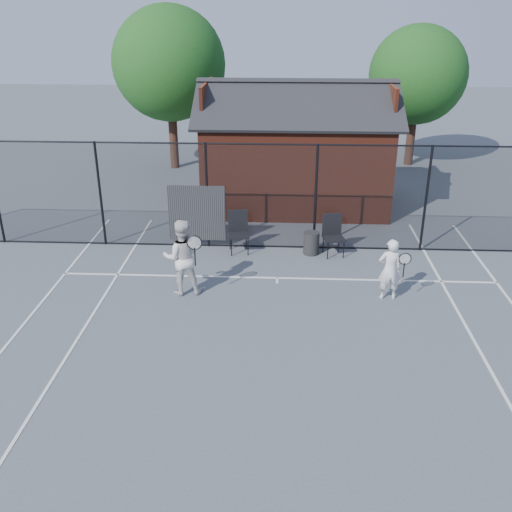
{
  "coord_description": "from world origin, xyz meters",
  "views": [
    {
      "loc": [
        0.09,
        -10.01,
        6.39
      ],
      "look_at": [
        -0.49,
        1.88,
        1.1
      ],
      "focal_mm": 40.0,
      "sensor_mm": 36.0,
      "label": 1
    }
  ],
  "objects_px": {
    "player_front": "(390,269)",
    "chair_right": "(334,236)",
    "player_back": "(182,257)",
    "waste_bin": "(311,243)",
    "clubhouse": "(295,158)",
    "chair_left": "(239,233)"
  },
  "relations": [
    {
      "from": "chair_right",
      "to": "clubhouse",
      "type": "bearing_deg",
      "value": 89.73
    },
    {
      "from": "clubhouse",
      "to": "player_back",
      "type": "distance_m",
      "value": 7.44
    },
    {
      "from": "waste_bin",
      "to": "player_front",
      "type": "bearing_deg",
      "value": -56.39
    },
    {
      "from": "chair_right",
      "to": "player_front",
      "type": "bearing_deg",
      "value": -79.12
    },
    {
      "from": "player_back",
      "to": "player_front",
      "type": "bearing_deg",
      "value": -0.82
    },
    {
      "from": "player_back",
      "to": "chair_right",
      "type": "distance_m",
      "value": 4.47
    },
    {
      "from": "player_front",
      "to": "chair_right",
      "type": "relative_size",
      "value": 1.34
    },
    {
      "from": "player_front",
      "to": "chair_right",
      "type": "xyz_separation_m",
      "value": [
        -1.09,
        2.46,
        -0.19
      ]
    },
    {
      "from": "player_back",
      "to": "chair_right",
      "type": "relative_size",
      "value": 1.65
    },
    {
      "from": "player_back",
      "to": "chair_right",
      "type": "xyz_separation_m",
      "value": [
        3.76,
        2.39,
        -0.37
      ]
    },
    {
      "from": "clubhouse",
      "to": "player_back",
      "type": "bearing_deg",
      "value": -111.75
    },
    {
      "from": "player_front",
      "to": "chair_right",
      "type": "height_order",
      "value": "player_front"
    },
    {
      "from": "chair_right",
      "to": "waste_bin",
      "type": "distance_m",
      "value": 0.66
    },
    {
      "from": "chair_left",
      "to": "chair_right",
      "type": "xyz_separation_m",
      "value": [
        2.61,
        -0.09,
        -0.01
      ]
    },
    {
      "from": "player_front",
      "to": "clubhouse",
      "type": "bearing_deg",
      "value": 106.87
    },
    {
      "from": "waste_bin",
      "to": "clubhouse",
      "type": "bearing_deg",
      "value": 95.37
    },
    {
      "from": "player_back",
      "to": "chair_right",
      "type": "bearing_deg",
      "value": 32.46
    },
    {
      "from": "clubhouse",
      "to": "player_front",
      "type": "xyz_separation_m",
      "value": [
        2.11,
        -6.95,
        -0.85
      ]
    },
    {
      "from": "player_back",
      "to": "chair_left",
      "type": "height_order",
      "value": "player_back"
    },
    {
      "from": "clubhouse",
      "to": "chair_left",
      "type": "distance_m",
      "value": 4.79
    },
    {
      "from": "chair_right",
      "to": "waste_bin",
      "type": "xyz_separation_m",
      "value": [
        -0.6,
        0.09,
        -0.24
      ]
    },
    {
      "from": "player_back",
      "to": "clubhouse",
      "type": "bearing_deg",
      "value": 68.25
    }
  ]
}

